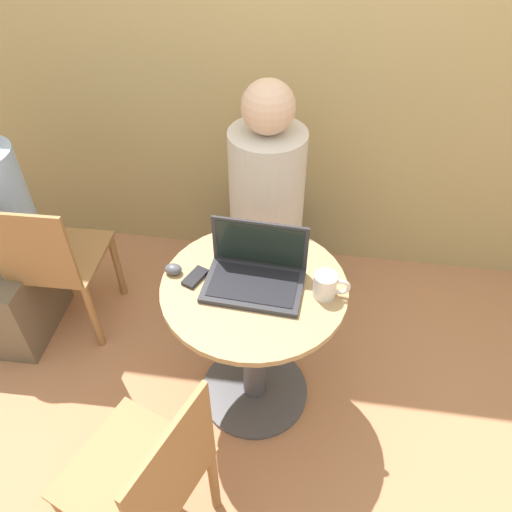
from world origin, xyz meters
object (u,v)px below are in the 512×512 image
at_px(chair_empty, 149,481).
at_px(person_seated, 266,215).
at_px(cell_phone, 195,277).
at_px(laptop, 255,272).

xyz_separation_m(chair_empty, person_seated, (0.20, 1.32, 0.07)).
bearing_deg(cell_phone, chair_empty, -91.51).
height_order(laptop, chair_empty, laptop).
bearing_deg(person_seated, chair_empty, -98.54).
bearing_deg(chair_empty, person_seated, 81.46).
height_order(laptop, cell_phone, laptop).
relative_size(laptop, chair_empty, 0.44).
distance_m(laptop, cell_phone, 0.23).
xyz_separation_m(laptop, chair_empty, (-0.24, -0.67, -0.31)).
xyz_separation_m(cell_phone, person_seated, (0.18, 0.67, -0.20)).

